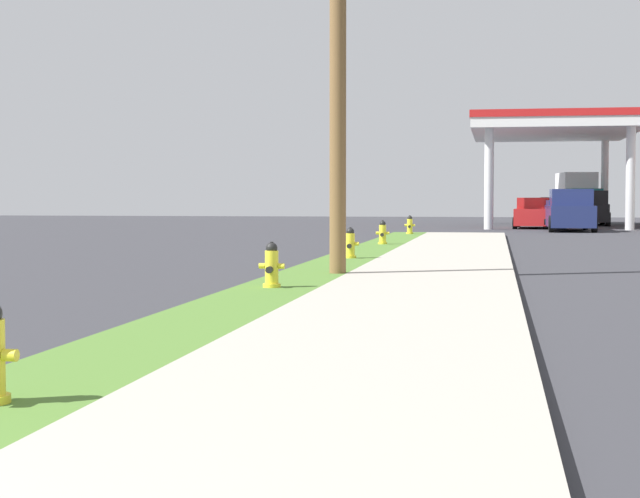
# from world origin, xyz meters

# --- Properties ---
(fire_hydrant_second) EXTENTS (0.42, 0.38, 0.74)m
(fire_hydrant_second) POSITION_xyz_m (0.64, 13.50, 0.45)
(fire_hydrant_second) COLOR yellow
(fire_hydrant_second) RESTS_ON grass_verge
(fire_hydrant_third) EXTENTS (0.42, 0.37, 0.74)m
(fire_hydrant_third) POSITION_xyz_m (0.78, 21.54, 0.45)
(fire_hydrant_third) COLOR yellow
(fire_hydrant_third) RESTS_ON grass_verge
(fire_hydrant_fourth) EXTENTS (0.42, 0.37, 0.74)m
(fire_hydrant_fourth) POSITION_xyz_m (0.74, 28.94, 0.45)
(fire_hydrant_fourth) COLOR yellow
(fire_hydrant_fourth) RESTS_ON grass_verge
(fire_hydrant_fifth) EXTENTS (0.42, 0.38, 0.74)m
(fire_hydrant_fifth) POSITION_xyz_m (0.83, 37.94, 0.45)
(fire_hydrant_fifth) COLOR yellow
(fire_hydrant_fifth) RESTS_ON grass_verge
(utility_pole_midground) EXTENTS (1.40, 0.33, 8.23)m
(utility_pole_midground) POSITION_xyz_m (1.22, 16.73, 4.31)
(utility_pole_midground) COLOR brown
(utility_pole_midground) RESTS_ON grass_verge
(car_red_by_near_pump) EXTENTS (2.21, 4.61, 1.57)m
(car_red_by_near_pump) POSITION_xyz_m (6.17, 50.37, 0.72)
(car_red_by_near_pump) COLOR red
(car_red_by_near_pump) RESTS_ON ground
(truck_navy_at_forecourt) EXTENTS (2.15, 5.41, 1.97)m
(truck_navy_at_forecourt) POSITION_xyz_m (7.66, 46.26, 0.91)
(truck_navy_at_forecourt) COLOR navy
(truck_navy_at_forecourt) RESTS_ON ground
(truck_teal_on_apron) EXTENTS (2.67, 6.56, 3.11)m
(truck_teal_on_apron) POSITION_xyz_m (9.20, 61.07, 1.49)
(truck_teal_on_apron) COLOR #197075
(truck_teal_on_apron) RESTS_ON ground
(truck_black_at_far_bay) EXTENTS (2.58, 5.56, 1.97)m
(truck_black_at_far_bay) POSITION_xyz_m (9.62, 56.88, 0.91)
(truck_black_at_far_bay) COLOR black
(truck_black_at_far_bay) RESTS_ON ground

